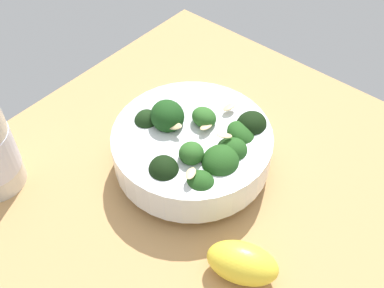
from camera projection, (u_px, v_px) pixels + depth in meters
The scene contains 3 objects.
ground_plane at pixel (209, 210), 55.25cm from camera, with size 58.57×58.57×3.32cm, color tan.
bowl_of_broccoli at pixel (194, 146), 54.63cm from camera, with size 18.72×18.72×9.06cm.
lemon_wedge at pixel (242, 263), 46.40cm from camera, with size 7.34×4.25×4.24cm, color yellow.
Camera 1 is at (-18.84, 25.43, 44.34)cm, focal length 43.59 mm.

